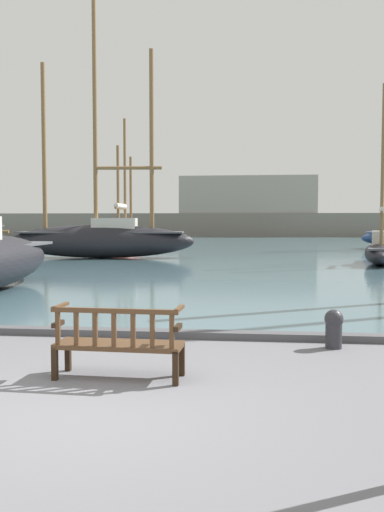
% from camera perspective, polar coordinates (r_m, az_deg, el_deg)
% --- Properties ---
extents(ground_plane, '(160.00, 160.00, 0.00)m').
position_cam_1_polar(ground_plane, '(6.25, -11.16, -15.06)').
color(ground_plane, slate).
extents(harbor_water, '(100.00, 80.00, 0.08)m').
position_cam_1_polar(harbor_water, '(49.71, 4.32, 1.35)').
color(harbor_water, '#476670').
rests_on(harbor_water, ground).
extents(quay_edge_kerb, '(40.00, 0.30, 0.12)m').
position_cam_1_polar(quay_edge_kerb, '(9.85, -4.34, -7.72)').
color(quay_edge_kerb, '#4C4C50').
rests_on(quay_edge_kerb, ground).
extents(park_bench, '(1.62, 0.59, 0.92)m').
position_cam_1_polar(park_bench, '(7.28, -7.38, -8.50)').
color(park_bench, black).
rests_on(park_bench, ground).
extents(sailboat_distant_harbor, '(2.36, 9.77, 10.27)m').
position_cam_1_polar(sailboat_distant_harbor, '(47.59, -6.75, 2.41)').
color(sailboat_distant_harbor, maroon).
rests_on(sailboat_distant_harbor, harbor_water).
extents(sailboat_centre_channel, '(2.48, 5.77, 7.79)m').
position_cam_1_polar(sailboat_centre_channel, '(26.11, 18.37, 0.74)').
color(sailboat_centre_channel, black).
rests_on(sailboat_centre_channel, harbor_water).
extents(sailboat_far_port, '(11.49, 2.75, 13.67)m').
position_cam_1_polar(sailboat_far_port, '(29.15, -9.06, 1.97)').
color(sailboat_far_port, black).
rests_on(sailboat_far_port, harbor_water).
extents(mooring_bollard, '(0.29, 0.29, 0.61)m').
position_cam_1_polar(mooring_bollard, '(9.19, 13.99, -6.89)').
color(mooring_bollard, '#2D2D33').
rests_on(mooring_bollard, ground).
extents(far_breakwater, '(58.47, 2.40, 7.11)m').
position_cam_1_polar(far_breakwater, '(66.78, 5.05, 3.88)').
color(far_breakwater, slate).
rests_on(far_breakwater, ground).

